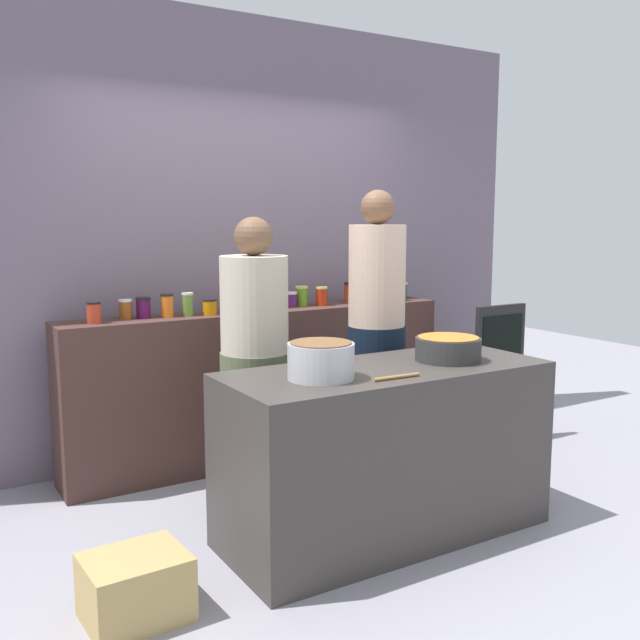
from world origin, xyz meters
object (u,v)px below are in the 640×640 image
at_px(preserve_jar_3, 167,305).
at_px(preserve_jar_12, 350,292).
at_px(preserve_jar_13, 374,292).
at_px(preserve_jar_8, 268,299).
at_px(preserve_jar_9, 291,299).
at_px(preserve_jar_10, 302,296).
at_px(preserve_jar_2, 143,308).
at_px(preserve_jar_1, 125,309).
at_px(chalkboard_sign, 499,373).
at_px(preserve_jar_14, 397,291).
at_px(preserve_jar_5, 210,307).
at_px(cooking_pot_left, 321,361).
at_px(wooden_spoon, 397,377).
at_px(cook_with_tongs, 255,378).
at_px(cook_in_cap, 376,353).
at_px(cooking_pot_center, 448,349).
at_px(preserve_jar_0, 94,312).
at_px(preserve_jar_11, 322,296).
at_px(preserve_jar_6, 233,303).
at_px(bread_crate, 136,587).
at_px(preserve_jar_4, 188,304).
at_px(preserve_jar_7, 246,301).
at_px(preserve_jar_15, 402,290).

relative_size(preserve_jar_3, preserve_jar_12, 0.98).
xyz_separation_m(preserve_jar_12, preserve_jar_13, (0.19, -0.04, -0.00)).
xyz_separation_m(preserve_jar_8, preserve_jar_9, (0.19, 0.03, -0.02)).
distance_m(preserve_jar_8, preserve_jar_10, 0.30).
distance_m(preserve_jar_2, preserve_jar_8, 0.85).
bearing_deg(preserve_jar_1, chalkboard_sign, -14.12).
height_order(preserve_jar_12, preserve_jar_14, preserve_jar_12).
distance_m(preserve_jar_8, preserve_jar_12, 0.69).
bearing_deg(preserve_jar_5, cooking_pot_left, -90.89).
height_order(preserve_jar_1, cooking_pot_left, preserve_jar_1).
height_order(preserve_jar_8, preserve_jar_9, preserve_jar_8).
bearing_deg(preserve_jar_12, cooking_pot_left, -127.75).
relative_size(preserve_jar_14, wooden_spoon, 0.55).
xyz_separation_m(cook_with_tongs, cook_in_cap, (0.77, -0.10, 0.08)).
xyz_separation_m(preserve_jar_8, cook_in_cap, (0.34, -0.77, -0.28)).
bearing_deg(cooking_pot_center, chalkboard_sign, 33.96).
distance_m(preserve_jar_0, wooden_spoon, 1.89).
xyz_separation_m(preserve_jar_11, preserve_jar_12, (0.27, 0.05, 0.01)).
height_order(preserve_jar_3, chalkboard_sign, preserve_jar_3).
bearing_deg(chalkboard_sign, preserve_jar_12, 144.33).
distance_m(preserve_jar_3, cooking_pot_center, 1.77).
xyz_separation_m(preserve_jar_3, cooking_pot_left, (0.24, -1.44, -0.12)).
distance_m(preserve_jar_2, preserve_jar_12, 1.54).
height_order(cooking_pot_center, chalkboard_sign, same).
xyz_separation_m(preserve_jar_6, chalkboard_sign, (1.86, -0.55, -0.57)).
xyz_separation_m(preserve_jar_0, preserve_jar_2, (0.32, 0.07, 0.00)).
bearing_deg(preserve_jar_8, preserve_jar_0, -178.26).
relative_size(preserve_jar_9, preserve_jar_11, 0.79).
bearing_deg(preserve_jar_12, preserve_jar_3, -177.96).
bearing_deg(preserve_jar_0, preserve_jar_5, -0.88).
bearing_deg(preserve_jar_1, cooking_pot_left, -71.76).
height_order(preserve_jar_2, preserve_jar_13, preserve_jar_13).
xyz_separation_m(preserve_jar_1, bread_crate, (-0.45, -1.56, -0.95)).
height_order(preserve_jar_14, wooden_spoon, preserve_jar_14).
bearing_deg(preserve_jar_0, preserve_jar_4, 2.03).
relative_size(wooden_spoon, cook_with_tongs, 0.16).
bearing_deg(preserve_jar_9, preserve_jar_7, 176.84).
relative_size(preserve_jar_8, wooden_spoon, 0.56).
relative_size(preserve_jar_3, preserve_jar_8, 1.01).
bearing_deg(bread_crate, preserve_jar_10, 42.83).
distance_m(preserve_jar_0, preserve_jar_12, 1.85).
bearing_deg(preserve_jar_9, preserve_jar_6, -171.43).
xyz_separation_m(wooden_spoon, chalkboard_sign, (1.74, 1.04, -0.38)).
bearing_deg(preserve_jar_9, preserve_jar_8, -170.17).
relative_size(preserve_jar_3, preserve_jar_10, 1.04).
bearing_deg(preserve_jar_12, preserve_jar_9, -178.31).
bearing_deg(preserve_jar_15, preserve_jar_7, -179.41).
bearing_deg(preserve_jar_10, preserve_jar_8, -169.18).
xyz_separation_m(preserve_jar_14, chalkboard_sign, (0.53, -0.53, -0.58)).
bearing_deg(bread_crate, cooking_pot_left, 4.41).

